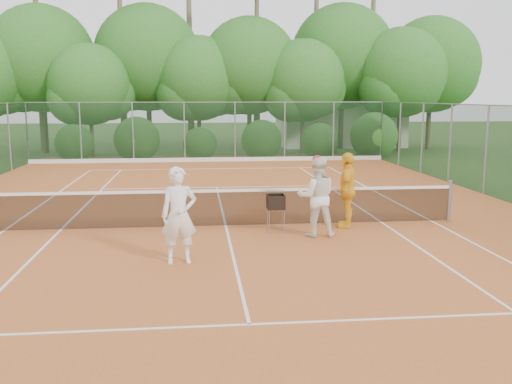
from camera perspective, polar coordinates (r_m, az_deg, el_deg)
ground at (r=14.61m, az=-3.03°, el=-3.53°), size 120.00×120.00×0.00m
clay_court at (r=14.61m, az=-3.03°, el=-3.49°), size 18.00×36.00×0.02m
club_building at (r=39.48m, az=8.28°, el=6.80°), size 8.00×5.00×3.00m
tennis_net at (r=14.50m, az=-3.05°, el=-1.48°), size 11.97×0.10×1.10m
player_white at (r=11.35m, az=-7.72°, el=-2.32°), size 0.75×0.54×1.93m
player_center_grp at (r=13.50m, az=6.08°, el=-0.44°), size 0.96×0.77×1.93m
player_yellow at (r=14.53m, az=9.11°, el=0.20°), size 0.83×1.21×1.91m
ball_hopper at (r=13.80m, az=1.99°, el=-1.06°), size 0.41×0.41×0.94m
stray_ball_a at (r=24.11m, az=-6.75°, el=1.72°), size 0.07×0.07×0.07m
stray_ball_b at (r=26.04m, az=-5.97°, el=2.31°), size 0.07×0.07×0.07m
stray_ball_c at (r=23.36m, az=2.67°, el=1.52°), size 0.07×0.07×0.07m
court_markings at (r=14.61m, az=-3.03°, el=-3.44°), size 11.03×23.83×0.01m
fence_back at (r=29.28m, az=-4.64°, el=6.00°), size 18.07×0.07×3.00m
tropical_treeline at (r=34.56m, az=-2.52°, el=12.52°), size 32.10×8.49×15.03m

